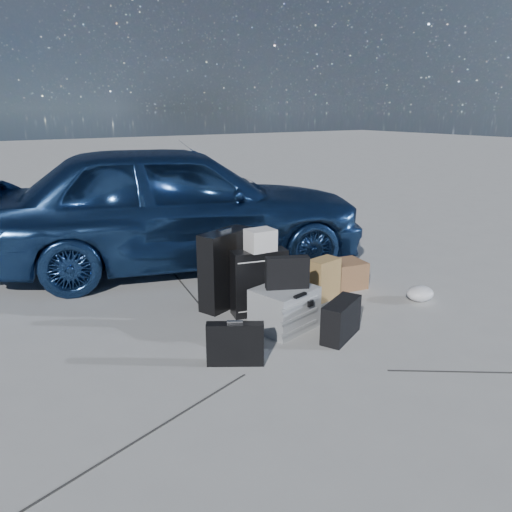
{
  "coord_description": "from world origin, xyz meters",
  "views": [
    {
      "loc": [
        -2.31,
        -2.94,
        1.83
      ],
      "look_at": [
        0.13,
        0.85,
        0.49
      ],
      "focal_mm": 35.0,
      "sensor_mm": 36.0,
      "label": 1
    }
  ],
  "objects_px": {
    "briefcase": "(235,344)",
    "suitcase_right": "(259,282)",
    "pelican_case": "(284,308)",
    "car": "(177,205)",
    "duffel_bag": "(241,272)",
    "cardboard_box": "(345,274)",
    "suitcase_left": "(226,269)"
  },
  "relations": [
    {
      "from": "briefcase",
      "to": "suitcase_right",
      "type": "distance_m",
      "value": 0.99
    },
    {
      "from": "pelican_case",
      "to": "car",
      "type": "bearing_deg",
      "value": 77.08
    },
    {
      "from": "pelican_case",
      "to": "duffel_bag",
      "type": "distance_m",
      "value": 1.07
    },
    {
      "from": "car",
      "to": "suitcase_right",
      "type": "distance_m",
      "value": 1.83
    },
    {
      "from": "suitcase_right",
      "to": "cardboard_box",
      "type": "height_order",
      "value": "suitcase_right"
    },
    {
      "from": "suitcase_left",
      "to": "suitcase_right",
      "type": "relative_size",
      "value": 1.22
    },
    {
      "from": "suitcase_left",
      "to": "briefcase",
      "type": "bearing_deg",
      "value": -136.39
    },
    {
      "from": "briefcase",
      "to": "cardboard_box",
      "type": "xyz_separation_m",
      "value": [
        1.84,
        0.82,
        -0.02
      ]
    },
    {
      "from": "suitcase_right",
      "to": "cardboard_box",
      "type": "relative_size",
      "value": 1.6
    },
    {
      "from": "briefcase",
      "to": "suitcase_left",
      "type": "bearing_deg",
      "value": 95.73
    },
    {
      "from": "pelican_case",
      "to": "duffel_bag",
      "type": "height_order",
      "value": "duffel_bag"
    },
    {
      "from": "suitcase_right",
      "to": "cardboard_box",
      "type": "distance_m",
      "value": 1.17
    },
    {
      "from": "car",
      "to": "suitcase_right",
      "type": "height_order",
      "value": "car"
    },
    {
      "from": "cardboard_box",
      "to": "car",
      "type": "bearing_deg",
      "value": 124.77
    },
    {
      "from": "suitcase_right",
      "to": "duffel_bag",
      "type": "xyz_separation_m",
      "value": [
        0.21,
        0.67,
        -0.12
      ]
    },
    {
      "from": "suitcase_left",
      "to": "car",
      "type": "bearing_deg",
      "value": 63.53
    },
    {
      "from": "briefcase",
      "to": "cardboard_box",
      "type": "bearing_deg",
      "value": 55.93
    },
    {
      "from": "pelican_case",
      "to": "suitcase_left",
      "type": "height_order",
      "value": "suitcase_left"
    },
    {
      "from": "car",
      "to": "briefcase",
      "type": "xyz_separation_m",
      "value": [
        -0.68,
        -2.49,
        -0.58
      ]
    },
    {
      "from": "pelican_case",
      "to": "briefcase",
      "type": "bearing_deg",
      "value": -167.5
    },
    {
      "from": "pelican_case",
      "to": "briefcase",
      "type": "xyz_separation_m",
      "value": [
        -0.69,
        -0.33,
        -0.02
      ]
    },
    {
      "from": "suitcase_right",
      "to": "briefcase",
      "type": "bearing_deg",
      "value": -119.86
    },
    {
      "from": "car",
      "to": "suitcase_left",
      "type": "xyz_separation_m",
      "value": [
        -0.16,
        -1.44,
        -0.37
      ]
    },
    {
      "from": "pelican_case",
      "to": "suitcase_right",
      "type": "relative_size",
      "value": 0.82
    },
    {
      "from": "pelican_case",
      "to": "cardboard_box",
      "type": "height_order",
      "value": "pelican_case"
    },
    {
      "from": "pelican_case",
      "to": "cardboard_box",
      "type": "bearing_deg",
      "value": 9.73
    },
    {
      "from": "briefcase",
      "to": "duffel_bag",
      "type": "relative_size",
      "value": 0.58
    },
    {
      "from": "car",
      "to": "briefcase",
      "type": "height_order",
      "value": "car"
    },
    {
      "from": "pelican_case",
      "to": "suitcase_left",
      "type": "relative_size",
      "value": 0.68
    },
    {
      "from": "car",
      "to": "suitcase_left",
      "type": "distance_m",
      "value": 1.5
    },
    {
      "from": "briefcase",
      "to": "suitcase_left",
      "type": "xyz_separation_m",
      "value": [
        0.52,
        1.05,
        0.2
      ]
    },
    {
      "from": "car",
      "to": "cardboard_box",
      "type": "relative_size",
      "value": 11.53
    }
  ]
}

